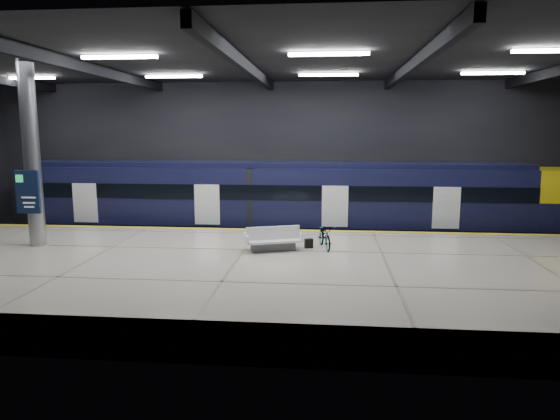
# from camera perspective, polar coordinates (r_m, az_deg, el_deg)

# --- Properties ---
(ground) EXTENTS (30.00, 30.00, 0.00)m
(ground) POSITION_cam_1_polar(r_m,az_deg,el_deg) (19.74, -3.59, -6.95)
(ground) COLOR black
(ground) RESTS_ON ground
(room_shell) EXTENTS (30.10, 16.10, 8.05)m
(room_shell) POSITION_cam_1_polar(r_m,az_deg,el_deg) (18.99, -3.76, 9.89)
(room_shell) COLOR black
(room_shell) RESTS_ON ground
(platform) EXTENTS (30.00, 11.00, 1.10)m
(platform) POSITION_cam_1_polar(r_m,az_deg,el_deg) (17.22, -4.91, -7.45)
(platform) COLOR beige
(platform) RESTS_ON ground
(safety_strip) EXTENTS (30.00, 0.40, 0.01)m
(safety_strip) POSITION_cam_1_polar(r_m,az_deg,el_deg) (22.12, -2.50, -2.26)
(safety_strip) COLOR gold
(safety_strip) RESTS_ON platform
(rails) EXTENTS (30.00, 1.52, 0.16)m
(rails) POSITION_cam_1_polar(r_m,az_deg,el_deg) (25.00, -1.62, -3.35)
(rails) COLOR gray
(rails) RESTS_ON ground
(train) EXTENTS (29.40, 2.84, 3.79)m
(train) POSITION_cam_1_polar(r_m,az_deg,el_deg) (24.48, 3.43, 1.08)
(train) COLOR black
(train) RESTS_ON ground
(bench) EXTENTS (2.21, 1.46, 0.90)m
(bench) POSITION_cam_1_polar(r_m,az_deg,el_deg) (18.22, -0.80, -3.68)
(bench) COLOR #595B60
(bench) RESTS_ON platform
(bicycle) EXTENTS (0.97, 1.82, 0.91)m
(bicycle) POSITION_cam_1_polar(r_m,az_deg,el_deg) (18.63, 5.17, -3.01)
(bicycle) COLOR #99999E
(bicycle) RESTS_ON platform
(pannier_bag) EXTENTS (0.34, 0.27, 0.35)m
(pannier_bag) POSITION_cam_1_polar(r_m,az_deg,el_deg) (18.70, 3.31, -3.82)
(pannier_bag) COLOR black
(pannier_bag) RESTS_ON platform
(info_column) EXTENTS (0.90, 0.78, 6.90)m
(info_column) POSITION_cam_1_polar(r_m,az_deg,el_deg) (20.88, -26.54, 5.43)
(info_column) COLOR #9EA0A5
(info_column) RESTS_ON platform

